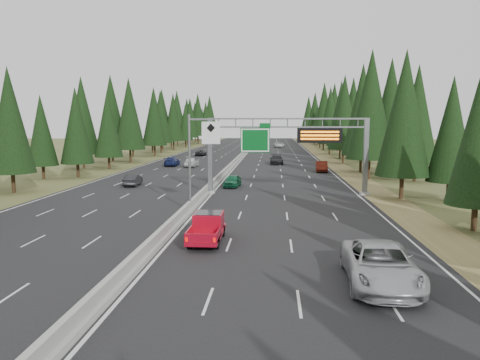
% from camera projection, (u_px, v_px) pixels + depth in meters
% --- Properties ---
extents(road, '(32.00, 260.00, 0.08)m').
position_uv_depth(road, '(239.00, 160.00, 93.41)').
color(road, black).
rests_on(road, ground).
extents(shoulder_right, '(3.60, 260.00, 0.06)m').
position_uv_depth(shoulder_right, '(329.00, 160.00, 92.13)').
color(shoulder_right, olive).
rests_on(shoulder_right, ground).
extents(shoulder_left, '(3.60, 260.00, 0.06)m').
position_uv_depth(shoulder_left, '(152.00, 159.00, 94.68)').
color(shoulder_left, '#495427').
rests_on(shoulder_left, ground).
extents(median_barrier, '(0.70, 260.00, 0.85)m').
position_uv_depth(median_barrier, '(239.00, 158.00, 93.36)').
color(median_barrier, gray).
rests_on(median_barrier, road).
extents(sign_gantry, '(16.75, 0.98, 7.80)m').
position_uv_depth(sign_gantry, '(294.00, 144.00, 47.47)').
color(sign_gantry, slate).
rests_on(sign_gantry, road).
extents(hov_sign_pole, '(2.80, 0.50, 8.00)m').
position_uv_depth(hov_sign_pole, '(196.00, 156.00, 38.31)').
color(hov_sign_pole, slate).
rests_on(hov_sign_pole, road).
extents(tree_row_right, '(11.24, 245.28, 18.91)m').
position_uv_depth(tree_row_right, '(361.00, 112.00, 80.99)').
color(tree_row_right, black).
rests_on(tree_row_right, ground).
extents(tree_row_left, '(12.15, 243.89, 18.63)m').
position_uv_depth(tree_row_left, '(126.00, 115.00, 90.69)').
color(tree_row_left, black).
rests_on(tree_row_left, ground).
extents(silver_minivan, '(3.36, 6.78, 1.85)m').
position_uv_depth(silver_minivan, '(380.00, 265.00, 21.17)').
color(silver_minivan, '#ADADB2').
rests_on(silver_minivan, road).
extents(red_pickup, '(1.86, 5.21, 1.70)m').
position_uv_depth(red_pickup, '(208.00, 226.00, 29.17)').
color(red_pickup, black).
rests_on(red_pickup, road).
extents(car_ahead_green, '(2.04, 4.22, 1.39)m').
position_uv_depth(car_ahead_green, '(232.00, 181.00, 53.56)').
color(car_ahead_green, '#145B38').
rests_on(car_ahead_green, road).
extents(car_ahead_dkred, '(1.92, 4.85, 1.57)m').
position_uv_depth(car_ahead_dkred, '(322.00, 166.00, 70.10)').
color(car_ahead_dkred, '#58170C').
rests_on(car_ahead_dkred, road).
extents(car_ahead_dkgrey, '(2.41, 5.63, 1.62)m').
position_uv_depth(car_ahead_dkgrey, '(276.00, 160.00, 82.98)').
color(car_ahead_dkgrey, black).
rests_on(car_ahead_dkgrey, road).
extents(car_ahead_white, '(3.05, 5.88, 1.58)m').
position_uv_depth(car_ahead_white, '(279.00, 145.00, 139.21)').
color(car_ahead_white, silver).
rests_on(car_ahead_white, road).
extents(car_ahead_far, '(1.53, 3.75, 1.27)m').
position_uv_depth(car_ahead_far, '(258.00, 143.00, 156.36)').
color(car_ahead_far, black).
rests_on(car_ahead_far, road).
extents(car_onc_near, '(1.61, 4.16, 1.35)m').
position_uv_depth(car_onc_near, '(133.00, 180.00, 54.49)').
color(car_onc_near, '#232326').
rests_on(car_onc_near, road).
extents(car_onc_blue, '(2.39, 5.37, 1.53)m').
position_uv_depth(car_onc_blue, '(172.00, 161.00, 79.73)').
color(car_onc_blue, navy).
rests_on(car_onc_blue, road).
extents(car_onc_white, '(2.05, 4.67, 1.57)m').
position_uv_depth(car_onc_white, '(192.00, 162.00, 78.02)').
color(car_onc_white, silver).
rests_on(car_onc_white, road).
extents(car_onc_far, '(2.14, 4.59, 1.27)m').
position_uv_depth(car_onc_far, '(201.00, 153.00, 104.06)').
color(car_onc_far, black).
rests_on(car_onc_far, road).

